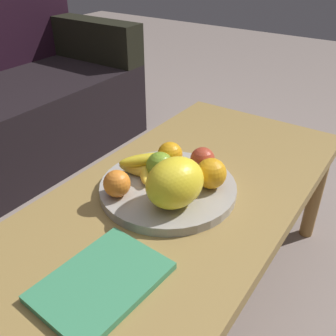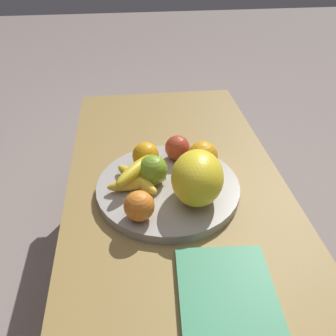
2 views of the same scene
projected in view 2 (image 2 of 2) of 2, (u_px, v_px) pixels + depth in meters
name	position (u px, v px, depth m)	size (l,w,h in m)	color
ground_plane	(178.00, 299.00, 1.14)	(8.00, 8.00, 0.00)	gray
coffee_table	(180.00, 212.00, 0.91)	(1.29, 0.58, 0.43)	olive
fruit_bowl	(168.00, 188.00, 0.90)	(0.36, 0.36, 0.03)	#A39E97
melon_large_front	(197.00, 178.00, 0.82)	(0.15, 0.12, 0.12)	yellow
orange_front	(146.00, 155.00, 0.94)	(0.07, 0.07, 0.07)	orange
orange_left	(139.00, 206.00, 0.78)	(0.07, 0.07, 0.07)	orange
orange_right	(203.00, 156.00, 0.92)	(0.08, 0.08, 0.08)	orange
apple_front	(153.00, 170.00, 0.88)	(0.07, 0.07, 0.07)	olive
apple_left	(177.00, 148.00, 0.97)	(0.07, 0.07, 0.07)	#AF3B26
banana_bunch	(137.00, 177.00, 0.88)	(0.14, 0.15, 0.06)	yellow
magazine	(229.00, 302.00, 0.64)	(0.25, 0.18, 0.02)	#3C8D5F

